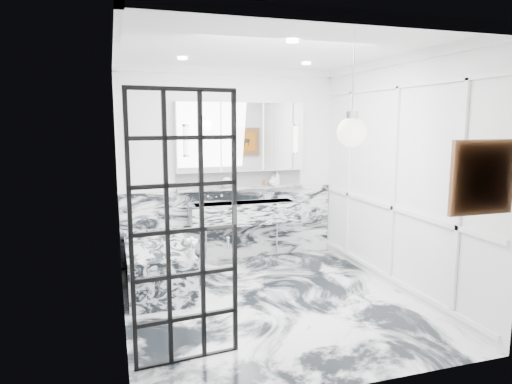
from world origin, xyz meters
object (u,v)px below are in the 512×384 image
object	(u,v)px
crittall_door	(185,230)
mirror_cabinet	(241,137)
bathtub	(157,265)
trough_sink	(245,213)

from	to	relation	value
crittall_door	mirror_cabinet	size ratio (longest dim) A/B	1.21
crittall_door	bathtub	distance (m)	2.09
crittall_door	trough_sink	size ratio (longest dim) A/B	1.44
crittall_door	bathtub	world-z (taller)	crittall_door
crittall_door	mirror_cabinet	distance (m)	3.08
trough_sink	bathtub	size ratio (longest dim) A/B	0.97
crittall_door	bathtub	size ratio (longest dim) A/B	1.39
trough_sink	bathtub	xyz separation A→B (m)	(-1.33, -0.66, -0.45)
trough_sink	bathtub	bearing A→B (deg)	-153.52
crittall_door	bathtub	xyz separation A→B (m)	(-0.07, 1.90, -0.87)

